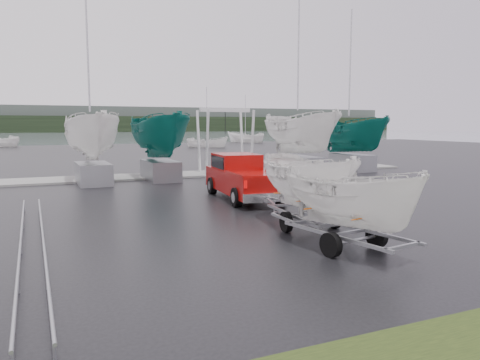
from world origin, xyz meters
TOP-DOWN VIEW (x-y plane):
  - ground_plane at (0.00, 0.00)m, footprint 120.00×120.00m
  - lake at (0.00, 100.00)m, footprint 300.00×300.00m
  - dock at (0.00, 13.00)m, footprint 30.00×3.00m
  - treeline at (0.00, 170.00)m, footprint 300.00×8.00m
  - far_hill at (0.00, 178.00)m, footprint 300.00×6.00m
  - pickup_truck at (-0.81, 3.67)m, footprint 2.45×5.69m
  - trailer_hitched at (-1.40, -2.55)m, footprint 1.96×3.70m
  - trailer_parked at (-1.79, -5.06)m, footprint 1.90×3.74m
  - boat_hoist at (2.28, 13.00)m, footprint 3.30×2.18m
  - keelboat_0 at (-6.02, 11.00)m, footprint 2.60×3.20m
  - keelboat_1 at (-2.39, 11.20)m, footprint 2.60×3.20m
  - keelboat_2 at (6.62, 11.00)m, footprint 2.81×3.20m
  - keelboat_3 at (10.82, 11.30)m, footprint 2.49×3.20m
  - mast_rack_0 at (-9.00, 1.00)m, footprint 0.56×6.50m
  - mast_rack_1 at (-9.00, -5.00)m, footprint 0.56×6.50m
  - moored_boat_2 at (12.59, 44.75)m, footprint 3.05×3.03m
  - moored_boat_3 at (24.26, 57.90)m, footprint 3.86×3.89m

SIDE VIEW (x-z plane):
  - lake at x=0.00m, z-range -0.01..-0.01m
  - ground_plane at x=0.00m, z-range 0.00..0.00m
  - moored_boat_3 at x=24.26m, z-range -5.85..5.86m
  - moored_boat_2 at x=12.59m, z-range -5.43..5.44m
  - dock at x=0.00m, z-range -0.01..0.11m
  - mast_rack_0 at x=-9.00m, z-range 0.32..0.38m
  - mast_rack_1 at x=-9.00m, z-range 0.32..0.38m
  - pickup_truck at x=-0.81m, z-range 0.04..1.88m
  - trailer_parked at x=-1.79m, z-range 0.21..5.03m
  - boat_hoist at x=2.28m, z-range 0.61..4.73m
  - trailer_hitched at x=-1.40m, z-range 0.22..5.48m
  - treeline at x=0.00m, z-range 0.00..6.00m
  - keelboat_3 at x=10.82m, z-range -1.37..9.29m
  - keelboat_0 at x=-6.02m, z-range -1.25..9.52m
  - keelboat_1 at x=-2.39m, z-range 0.13..8.15m
  - keelboat_2 at x=6.62m, z-range -1.03..9.96m
  - far_hill at x=0.00m, z-range 0.00..10.00m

